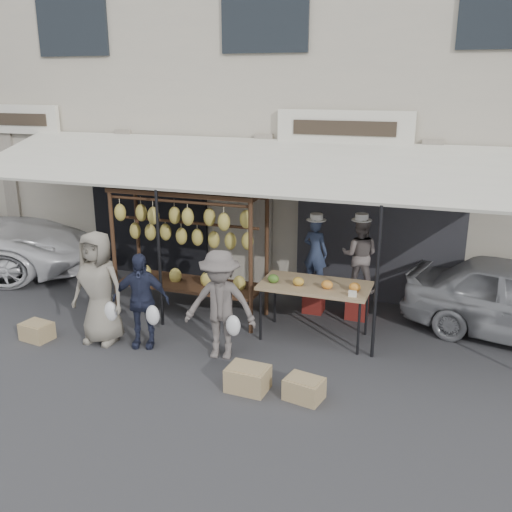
{
  "coord_description": "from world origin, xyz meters",
  "views": [
    {
      "loc": [
        3.44,
        -6.65,
        3.93
      ],
      "look_at": [
        0.58,
        1.4,
        1.3
      ],
      "focal_mm": 40.0,
      "sensor_mm": 36.0,
      "label": 1
    }
  ],
  "objects_px": {
    "customer_mid": "(141,300)",
    "customer_right": "(220,305)",
    "customer_left": "(99,288)",
    "crate_far": "(37,331)",
    "vendor_left": "(315,253)",
    "crate_near_a": "(248,379)",
    "banana_rack": "(188,228)",
    "crate_near_b": "(304,389)",
    "vendor_right": "(360,255)",
    "produce_table": "(315,287)"
  },
  "relations": [
    {
      "from": "vendor_right",
      "to": "customer_left",
      "type": "distance_m",
      "value": 4.27
    },
    {
      "from": "vendor_left",
      "to": "crate_near_a",
      "type": "distance_m",
      "value": 3.06
    },
    {
      "from": "crate_near_a",
      "to": "customer_mid",
      "type": "bearing_deg",
      "value": 160.45
    },
    {
      "from": "banana_rack",
      "to": "crate_far",
      "type": "distance_m",
      "value": 2.91
    },
    {
      "from": "produce_table",
      "to": "customer_mid",
      "type": "height_order",
      "value": "customer_mid"
    },
    {
      "from": "customer_left",
      "to": "customer_right",
      "type": "bearing_deg",
      "value": 3.95
    },
    {
      "from": "vendor_left",
      "to": "vendor_right",
      "type": "bearing_deg",
      "value": -167.63
    },
    {
      "from": "crate_near_a",
      "to": "vendor_right",
      "type": "bearing_deg",
      "value": 72.02
    },
    {
      "from": "produce_table",
      "to": "crate_near_a",
      "type": "bearing_deg",
      "value": -102.95
    },
    {
      "from": "banana_rack",
      "to": "vendor_left",
      "type": "xyz_separation_m",
      "value": [
        2.0,
        0.86,
        -0.47
      ]
    },
    {
      "from": "vendor_left",
      "to": "customer_left",
      "type": "bearing_deg",
      "value": 53.06
    },
    {
      "from": "banana_rack",
      "to": "customer_right",
      "type": "bearing_deg",
      "value": -48.93
    },
    {
      "from": "banana_rack",
      "to": "vendor_left",
      "type": "relative_size",
      "value": 2.13
    },
    {
      "from": "banana_rack",
      "to": "customer_right",
      "type": "distance_m",
      "value": 1.86
    },
    {
      "from": "customer_mid",
      "to": "crate_near_a",
      "type": "distance_m",
      "value": 2.2
    },
    {
      "from": "produce_table",
      "to": "crate_near_b",
      "type": "bearing_deg",
      "value": -79.54
    },
    {
      "from": "crate_near_b",
      "to": "customer_right",
      "type": "bearing_deg",
      "value": 153.39
    },
    {
      "from": "vendor_right",
      "to": "banana_rack",
      "type": "bearing_deg",
      "value": 15.47
    },
    {
      "from": "produce_table",
      "to": "crate_near_a",
      "type": "distance_m",
      "value": 2.03
    },
    {
      "from": "vendor_right",
      "to": "customer_right",
      "type": "xyz_separation_m",
      "value": [
        -1.64,
        -2.13,
        -0.31
      ]
    },
    {
      "from": "vendor_left",
      "to": "crate_near_b",
      "type": "xyz_separation_m",
      "value": [
        0.6,
        -2.89,
        -0.95
      ]
    },
    {
      "from": "banana_rack",
      "to": "customer_mid",
      "type": "distance_m",
      "value": 1.58
    },
    {
      "from": "customer_left",
      "to": "customer_right",
      "type": "xyz_separation_m",
      "value": [
        1.97,
        0.13,
        -0.07
      ]
    },
    {
      "from": "customer_right",
      "to": "crate_near_a",
      "type": "distance_m",
      "value": 1.23
    },
    {
      "from": "customer_left",
      "to": "crate_near_b",
      "type": "relative_size",
      "value": 3.79
    },
    {
      "from": "crate_near_b",
      "to": "vendor_left",
      "type": "bearing_deg",
      "value": 101.65
    },
    {
      "from": "customer_mid",
      "to": "crate_far",
      "type": "height_order",
      "value": "customer_mid"
    },
    {
      "from": "customer_mid",
      "to": "customer_right",
      "type": "height_order",
      "value": "customer_right"
    },
    {
      "from": "vendor_right",
      "to": "crate_near_b",
      "type": "relative_size",
      "value": 2.7
    },
    {
      "from": "produce_table",
      "to": "customer_mid",
      "type": "bearing_deg",
      "value": -154.71
    },
    {
      "from": "vendor_right",
      "to": "customer_left",
      "type": "bearing_deg",
      "value": 30.63
    },
    {
      "from": "vendor_right",
      "to": "crate_far",
      "type": "height_order",
      "value": "vendor_right"
    },
    {
      "from": "vendor_right",
      "to": "produce_table",
      "type": "bearing_deg",
      "value": 62.31
    },
    {
      "from": "produce_table",
      "to": "crate_far",
      "type": "xyz_separation_m",
      "value": [
        -4.11,
        -1.53,
        -0.73
      ]
    },
    {
      "from": "customer_mid",
      "to": "crate_near_b",
      "type": "relative_size",
      "value": 3.16
    },
    {
      "from": "vendor_right",
      "to": "crate_near_b",
      "type": "xyz_separation_m",
      "value": [
        -0.17,
        -2.86,
        -0.99
      ]
    },
    {
      "from": "vendor_left",
      "to": "customer_left",
      "type": "distance_m",
      "value": 3.65
    },
    {
      "from": "customer_mid",
      "to": "crate_near_b",
      "type": "height_order",
      "value": "customer_mid"
    },
    {
      "from": "customer_left",
      "to": "crate_far",
      "type": "height_order",
      "value": "customer_left"
    },
    {
      "from": "vendor_left",
      "to": "crate_far",
      "type": "distance_m",
      "value": 4.74
    },
    {
      "from": "customer_left",
      "to": "crate_near_b",
      "type": "bearing_deg",
      "value": -9.89
    },
    {
      "from": "customer_right",
      "to": "banana_rack",
      "type": "bearing_deg",
      "value": 122.81
    },
    {
      "from": "produce_table",
      "to": "vendor_right",
      "type": "height_order",
      "value": "vendor_right"
    },
    {
      "from": "banana_rack",
      "to": "produce_table",
      "type": "xyz_separation_m",
      "value": [
        2.25,
        -0.2,
        -0.7
      ]
    },
    {
      "from": "banana_rack",
      "to": "crate_far",
      "type": "xyz_separation_m",
      "value": [
        -1.86,
        -1.72,
        -1.42
      ]
    },
    {
      "from": "customer_right",
      "to": "vendor_left",
      "type": "bearing_deg",
      "value": 59.6
    },
    {
      "from": "customer_left",
      "to": "vendor_right",
      "type": "bearing_deg",
      "value": 32.07
    },
    {
      "from": "customer_right",
      "to": "crate_far",
      "type": "xyz_separation_m",
      "value": [
        -2.98,
        -0.44,
        -0.68
      ]
    },
    {
      "from": "vendor_right",
      "to": "crate_near_a",
      "type": "xyz_separation_m",
      "value": [
        -0.94,
        -2.89,
        -0.97
      ]
    },
    {
      "from": "vendor_left",
      "to": "crate_near_b",
      "type": "bearing_deg",
      "value": 115.91
    }
  ]
}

